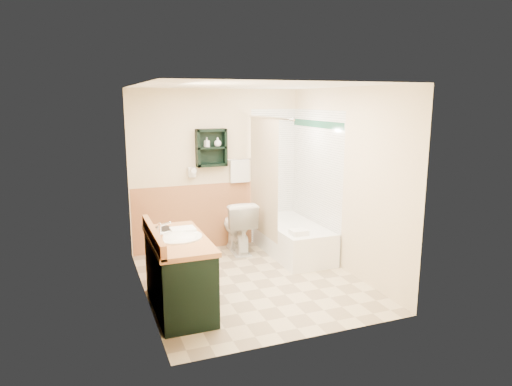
# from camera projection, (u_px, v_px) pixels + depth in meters

# --- Properties ---
(floor) EXTENTS (3.00, 3.00, 0.00)m
(floor) POSITION_uv_depth(u_px,v_px,m) (252.00, 281.00, 5.74)
(floor) COLOR beige
(floor) RESTS_ON ground
(back_wall) EXTENTS (2.60, 0.04, 2.40)m
(back_wall) POSITION_uv_depth(u_px,v_px,m) (216.00, 170.00, 6.88)
(back_wall) COLOR #FCF0C5
(back_wall) RESTS_ON ground
(left_wall) EXTENTS (0.04, 3.00, 2.40)m
(left_wall) POSITION_uv_depth(u_px,v_px,m) (140.00, 196.00, 5.03)
(left_wall) COLOR #FCF0C5
(left_wall) RESTS_ON ground
(right_wall) EXTENTS (0.04, 3.00, 2.40)m
(right_wall) POSITION_uv_depth(u_px,v_px,m) (346.00, 181.00, 5.96)
(right_wall) COLOR #FCF0C5
(right_wall) RESTS_ON ground
(ceiling) EXTENTS (2.60, 3.00, 0.04)m
(ceiling) POSITION_uv_depth(u_px,v_px,m) (251.00, 84.00, 5.25)
(ceiling) COLOR white
(ceiling) RESTS_ON back_wall
(wainscot_left) EXTENTS (2.98, 2.98, 1.00)m
(wainscot_left) POSITION_uv_depth(u_px,v_px,m) (146.00, 256.00, 5.18)
(wainscot_left) COLOR tan
(wainscot_left) RESTS_ON left_wall
(wainscot_back) EXTENTS (2.58, 2.58, 1.00)m
(wainscot_back) POSITION_uv_depth(u_px,v_px,m) (218.00, 215.00, 6.99)
(wainscot_back) COLOR tan
(wainscot_back) RESTS_ON back_wall
(mirror_frame) EXTENTS (1.30, 1.30, 1.00)m
(mirror_frame) POSITION_uv_depth(u_px,v_px,m) (150.00, 176.00, 4.48)
(mirror_frame) COLOR #9B6733
(mirror_frame) RESTS_ON left_wall
(mirror_glass) EXTENTS (1.20, 1.20, 0.90)m
(mirror_glass) POSITION_uv_depth(u_px,v_px,m) (151.00, 176.00, 4.49)
(mirror_glass) COLOR white
(mirror_glass) RESTS_ON left_wall
(tile_right) EXTENTS (1.50, 1.50, 2.10)m
(tile_right) POSITION_uv_depth(u_px,v_px,m) (315.00, 183.00, 6.66)
(tile_right) COLOR white
(tile_right) RESTS_ON right_wall
(tile_back) EXTENTS (0.95, 0.95, 2.10)m
(tile_back) POSITION_uv_depth(u_px,v_px,m) (279.00, 176.00, 7.23)
(tile_back) COLOR white
(tile_back) RESTS_ON back_wall
(tile_accent) EXTENTS (1.50, 1.50, 0.10)m
(tile_accent) POSITION_uv_depth(u_px,v_px,m) (316.00, 124.00, 6.49)
(tile_accent) COLOR #164D35
(tile_accent) RESTS_ON right_wall
(wall_shelf) EXTENTS (0.45, 0.15, 0.55)m
(wall_shelf) POSITION_uv_depth(u_px,v_px,m) (211.00, 148.00, 6.67)
(wall_shelf) COLOR black
(wall_shelf) RESTS_ON back_wall
(hair_dryer) EXTENTS (0.10, 0.24, 0.18)m
(hair_dryer) POSITION_uv_depth(u_px,v_px,m) (192.00, 172.00, 6.66)
(hair_dryer) COLOR silver
(hair_dryer) RESTS_ON back_wall
(towel_bar) EXTENTS (0.40, 0.06, 0.40)m
(towel_bar) POSITION_uv_depth(u_px,v_px,m) (240.00, 159.00, 6.91)
(towel_bar) COLOR silver
(towel_bar) RESTS_ON back_wall
(curtain_rod) EXTENTS (0.03, 1.60, 0.03)m
(curtain_rod) POSITION_uv_depth(u_px,v_px,m) (268.00, 118.00, 6.21)
(curtain_rod) COLOR silver
(curtain_rod) RESTS_ON back_wall
(shower_curtain) EXTENTS (1.05, 1.05, 1.70)m
(shower_curtain) POSITION_uv_depth(u_px,v_px,m) (263.00, 177.00, 6.54)
(shower_curtain) COLOR #C7B796
(shower_curtain) RESTS_ON curtain_rod
(vanity) EXTENTS (0.59, 1.27, 0.80)m
(vanity) POSITION_uv_depth(u_px,v_px,m) (179.00, 273.00, 4.92)
(vanity) COLOR black
(vanity) RESTS_ON ground
(bathtub) EXTENTS (0.70, 1.50, 0.46)m
(bathtub) POSITION_uv_depth(u_px,v_px,m) (292.00, 239.00, 6.71)
(bathtub) COLOR white
(bathtub) RESTS_ON ground
(toilet) EXTENTS (0.49, 0.81, 0.77)m
(toilet) POSITION_uv_depth(u_px,v_px,m) (238.00, 226.00, 6.80)
(toilet) COLOR white
(toilet) RESTS_ON ground
(counter_towel) EXTENTS (0.27, 0.21, 0.04)m
(counter_towel) POSITION_uv_depth(u_px,v_px,m) (183.00, 230.00, 5.06)
(counter_towel) COLOR silver
(counter_towel) RESTS_ON vanity
(vanity_book) EXTENTS (0.17, 0.10, 0.24)m
(vanity_book) POSITION_uv_depth(u_px,v_px,m) (157.00, 221.00, 5.04)
(vanity_book) COLOR black
(vanity_book) RESTS_ON vanity
(tub_towel) EXTENTS (0.22, 0.18, 0.07)m
(tub_towel) POSITION_uv_depth(u_px,v_px,m) (299.00, 232.00, 6.10)
(tub_towel) COLOR silver
(tub_towel) RESTS_ON bathtub
(soap_bottle_a) EXTENTS (0.10, 0.15, 0.06)m
(soap_bottle_a) POSITION_uv_depth(u_px,v_px,m) (207.00, 145.00, 6.64)
(soap_bottle_a) COLOR white
(soap_bottle_a) RESTS_ON wall_shelf
(soap_bottle_b) EXTENTS (0.15, 0.17, 0.11)m
(soap_bottle_b) POSITION_uv_depth(u_px,v_px,m) (218.00, 143.00, 6.69)
(soap_bottle_b) COLOR white
(soap_bottle_b) RESTS_ON wall_shelf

